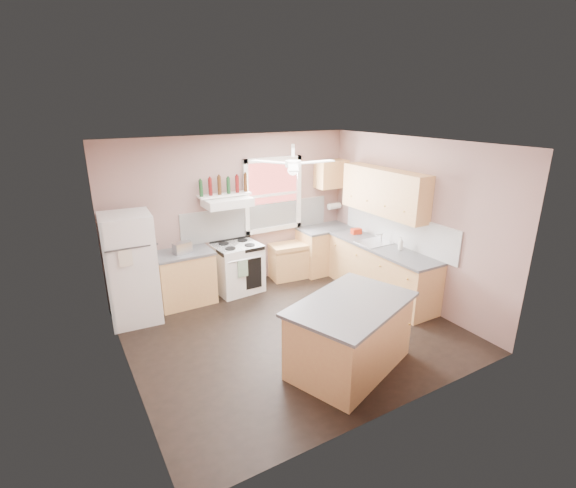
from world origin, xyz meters
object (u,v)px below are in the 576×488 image
stove (238,268)px  cart (288,261)px  refrigerator (131,269)px  island (350,336)px  toaster (182,248)px

stove → cart: size_ratio=1.28×
refrigerator → cart: size_ratio=2.51×
refrigerator → island: (2.08, -2.63, -0.41)m
island → cart: bearing=54.3°
toaster → island: bearing=-78.5°
refrigerator → island: size_ratio=1.12×
cart → island: bearing=-98.8°
refrigerator → cart: 2.91m
toaster → cart: 2.13m
cart → island: 2.96m
stove → cart: (1.07, 0.05, -0.09)m
island → refrigerator: bearing=107.9°
refrigerator → stove: (1.79, 0.18, -0.41)m
refrigerator → stove: refrigerator is taller
refrigerator → stove: 1.85m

